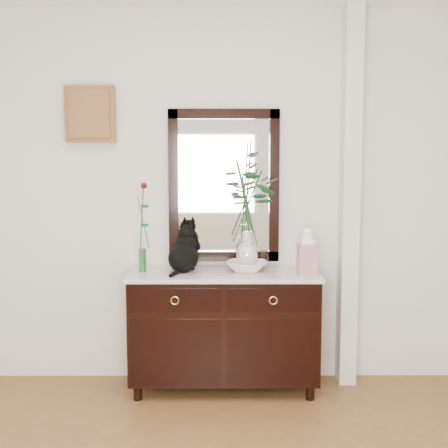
{
  "coord_description": "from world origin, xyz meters",
  "views": [
    {
      "loc": [
        0.09,
        -2.55,
        1.69
      ],
      "look_at": [
        0.1,
        1.63,
        1.2
      ],
      "focal_mm": 50.0,
      "sensor_mm": 36.0,
      "label": 1
    }
  ],
  "objects_px": {
    "cat": "(183,248)",
    "lotus_bowl": "(247,266)",
    "ginger_jar": "(307,250)",
    "sideboard": "(224,324)"
  },
  "relations": [
    {
      "from": "sideboard",
      "to": "cat",
      "type": "bearing_deg",
      "value": 177.98
    },
    {
      "from": "cat",
      "to": "lotus_bowl",
      "type": "xyz_separation_m",
      "value": [
        0.44,
        0.02,
        -0.13
      ]
    },
    {
      "from": "cat",
      "to": "lotus_bowl",
      "type": "relative_size",
      "value": 1.15
    },
    {
      "from": "cat",
      "to": "ginger_jar",
      "type": "height_order",
      "value": "ginger_jar"
    },
    {
      "from": "sideboard",
      "to": "cat",
      "type": "xyz_separation_m",
      "value": [
        -0.28,
        0.01,
        0.54
      ]
    },
    {
      "from": "sideboard",
      "to": "cat",
      "type": "relative_size",
      "value": 4.01
    },
    {
      "from": "lotus_bowl",
      "to": "ginger_jar",
      "type": "bearing_deg",
      "value": -12.31
    },
    {
      "from": "lotus_bowl",
      "to": "cat",
      "type": "bearing_deg",
      "value": -177.52
    },
    {
      "from": "cat",
      "to": "ginger_jar",
      "type": "relative_size",
      "value": 1.0
    },
    {
      "from": "sideboard",
      "to": "lotus_bowl",
      "type": "relative_size",
      "value": 4.62
    }
  ]
}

